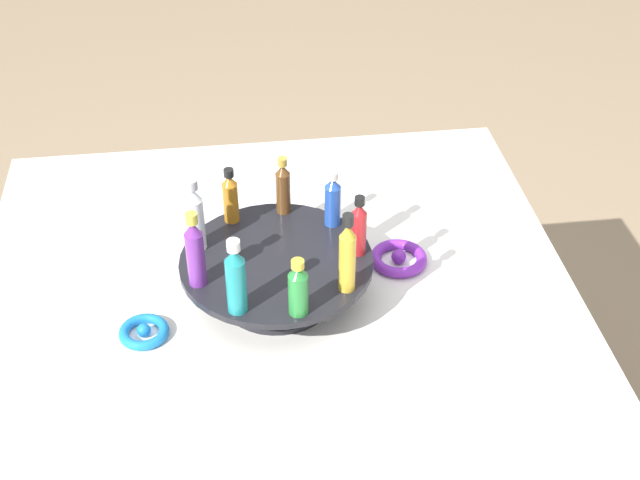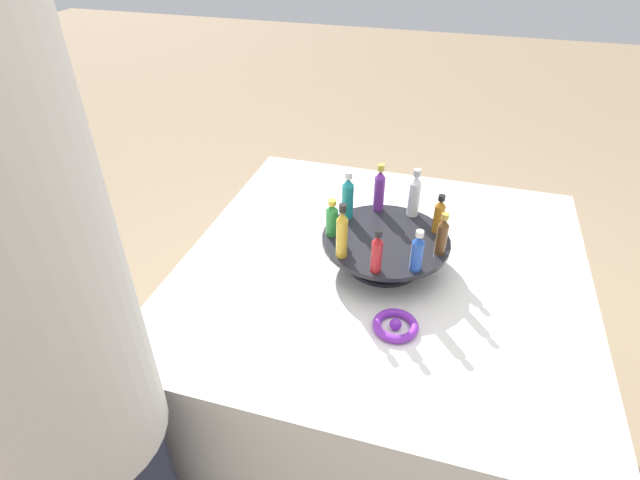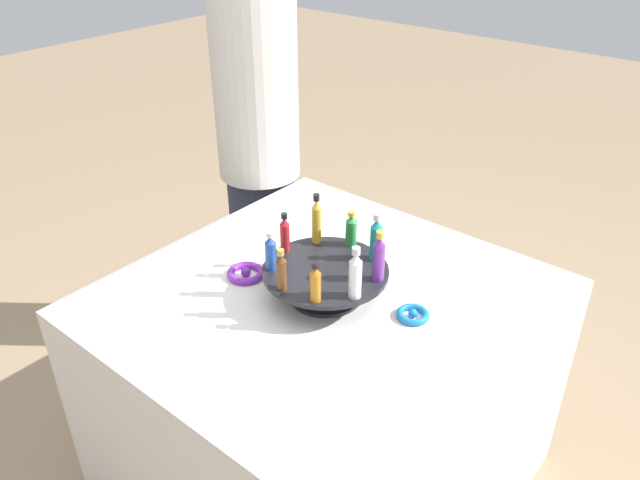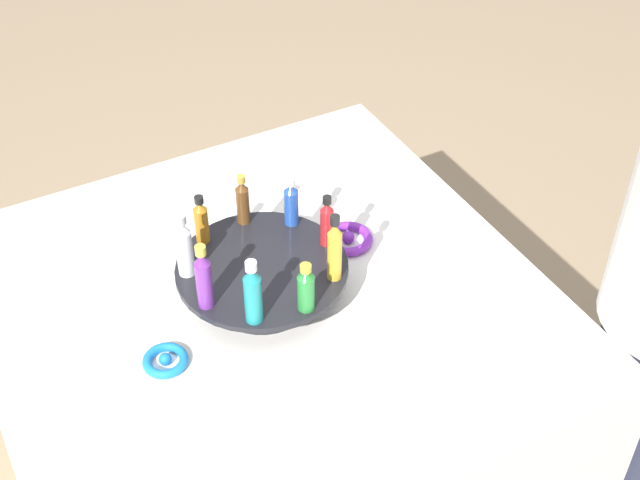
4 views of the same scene
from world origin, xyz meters
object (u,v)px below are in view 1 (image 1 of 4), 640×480
at_px(bottle_red, 359,228).
at_px(ribbon_bow_blue, 144,332).
at_px(bottle_clear, 195,217).
at_px(bottle_purple, 195,252).
at_px(bottle_brown, 283,187).
at_px(bottle_teal, 236,279).
at_px(bottle_green, 298,289).
at_px(bottle_gold, 347,256).
at_px(bottle_amber, 230,197).
at_px(ribbon_bow_purple, 399,258).
at_px(display_stand, 277,272).
at_px(bottle_blue, 333,200).

bearing_deg(bottle_red, ribbon_bow_blue, -79.73).
relative_size(bottle_clear, bottle_purple, 0.99).
bearing_deg(bottle_brown, bottle_teal, -20.71).
bearing_deg(bottle_clear, ribbon_bow_blue, -39.59).
height_order(bottle_brown, bottle_purple, bottle_purple).
bearing_deg(bottle_green, bottle_gold, 119.29).
xyz_separation_m(bottle_gold, bottle_red, (-0.09, 0.03, -0.01)).
bearing_deg(bottle_amber, bottle_gold, 39.29).
bearing_deg(bottle_gold, ribbon_bow_purple, 142.54).
distance_m(display_stand, bottle_blue, 0.16).
bearing_deg(ribbon_bow_purple, bottle_gold, -37.46).
bearing_deg(bottle_purple, bottle_gold, 79.29).
bearing_deg(display_stand, bottle_purple, -70.71).
relative_size(bottle_green, bottle_gold, 0.70).
xyz_separation_m(bottle_brown, bottle_amber, (0.02, -0.10, -0.00)).
bearing_deg(bottle_gold, bottle_amber, -140.71).
bearing_deg(bottle_blue, bottle_gold, -0.71).
bearing_deg(bottle_teal, bottle_purple, -140.71).
xyz_separation_m(bottle_brown, ribbon_bow_purple, (0.07, 0.20, -0.13)).
xyz_separation_m(bottle_gold, ribbon_bow_blue, (-0.02, -0.34, -0.15)).
distance_m(bottle_purple, ribbon_bow_purple, 0.41).
bearing_deg(bottle_blue, ribbon_bow_blue, -64.99).
height_order(display_stand, bottle_gold, bottle_gold).
xyz_separation_m(bottle_green, bottle_red, (-0.14, 0.12, 0.01)).
bearing_deg(bottle_clear, bottle_red, 79.29).
distance_m(bottle_amber, bottle_green, 0.28).
distance_m(bottle_blue, bottle_gold, 0.18).
xyz_separation_m(bottle_clear, bottle_purple, (0.10, -0.00, 0.00)).
bearing_deg(display_stand, bottle_amber, -150.71).
relative_size(display_stand, bottle_purple, 2.38).
xyz_separation_m(bottle_green, ribbon_bow_purple, (-0.21, 0.21, -0.12)).
bearing_deg(ribbon_bow_blue, bottle_teal, 71.74).
bearing_deg(bottle_gold, bottle_brown, -160.71).
distance_m(bottle_amber, bottle_teal, 0.24).
height_order(bottle_teal, bottle_gold, bottle_gold).
height_order(bottle_purple, ribbon_bow_purple, bottle_purple).
relative_size(bottle_green, ribbon_bow_blue, 1.22).
xyz_separation_m(bottle_green, ribbon_bow_blue, (-0.07, -0.25, -0.12)).
bearing_deg(ribbon_bow_blue, ribbon_bow_purple, 106.69).
distance_m(bottle_brown, bottle_clear, 0.18).
xyz_separation_m(bottle_blue, ribbon_bow_purple, (0.02, 0.12, -0.13)).
bearing_deg(ribbon_bow_blue, bottle_brown, 128.99).
bearing_deg(bottle_teal, bottle_amber, 179.29).
bearing_deg(bottle_amber, ribbon_bow_purple, 79.78).
height_order(bottle_clear, ribbon_bow_purple, bottle_clear).
bearing_deg(bottle_blue, bottle_purple, -60.71).
relative_size(display_stand, ribbon_bow_blue, 3.94).
height_order(bottle_blue, bottle_clear, bottle_clear).
height_order(bottle_purple, bottle_gold, bottle_gold).
xyz_separation_m(bottle_amber, ribbon_bow_purple, (0.05, 0.30, -0.13)).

